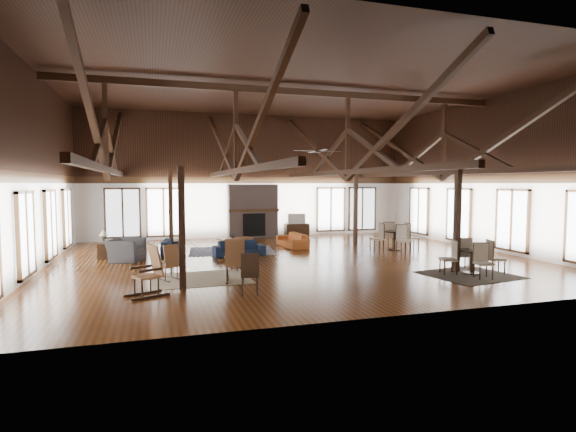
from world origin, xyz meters
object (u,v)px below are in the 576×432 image
object	(u,v)px
sofa_navy_left	(172,246)
tv_console	(297,230)
coffee_table	(235,239)
cafe_table_far	(395,237)
sofa_navy_front	(239,248)
sofa_orange	(292,240)
armchair	(126,250)
cafe_table_near	(472,257)

from	to	relation	value
sofa_navy_left	tv_console	xyz separation A→B (m)	(6.30, 4.07, 0.05)
sofa_navy_left	coffee_table	size ratio (longest dim) A/B	1.21
sofa_navy_left	cafe_table_far	size ratio (longest dim) A/B	0.84
sofa_navy_front	sofa_orange	xyz separation A→B (m)	(2.57, 1.69, 0.01)
armchair	sofa_orange	bearing A→B (deg)	-55.75
sofa_navy_front	armchair	distance (m)	3.90
sofa_navy_front	armchair	size ratio (longest dim) A/B	1.59
coffee_table	cafe_table_far	bearing A→B (deg)	-31.88
sofa_navy_left	cafe_table_far	world-z (taller)	cafe_table_far
coffee_table	armchair	distance (m)	4.23
cafe_table_far	armchair	bearing A→B (deg)	178.14
cafe_table_near	sofa_navy_front	bearing A→B (deg)	138.63
sofa_navy_front	coffee_table	xyz separation A→B (m)	(0.10, 1.35, 0.17)
cafe_table_near	cafe_table_far	size ratio (longest dim) A/B	0.94
tv_console	coffee_table	bearing A→B (deg)	-133.45
sofa_orange	sofa_navy_front	bearing A→B (deg)	-60.84
cafe_table_far	tv_console	xyz separation A→B (m)	(-2.22, 5.79, -0.22)
coffee_table	cafe_table_near	distance (m)	8.78
sofa_orange	tv_console	size ratio (longest dim) A/B	1.59
sofa_navy_front	coffee_table	bearing A→B (deg)	82.10
coffee_table	tv_console	bearing A→B (deg)	30.20
cafe_table_far	sofa_orange	bearing A→B (deg)	150.78
sofa_orange	coffee_table	distance (m)	2.50
sofa_navy_left	armchair	distance (m)	2.12
sofa_navy_left	armchair	size ratio (longest dim) A/B	1.47
sofa_orange	coffee_table	world-z (taller)	sofa_orange
sofa_orange	cafe_table_far	distance (m)	4.16
cafe_table_near	tv_console	distance (m)	10.84
sofa_orange	coffee_table	size ratio (longest dim) A/B	1.36
coffee_table	cafe_table_near	xyz separation A→B (m)	(5.82, -6.57, 0.05)
coffee_table	tv_console	distance (m)	5.65
sofa_orange	armchair	xyz separation A→B (m)	(-6.47, -1.70, 0.10)
sofa_navy_left	cafe_table_near	world-z (taller)	cafe_table_near
sofa_orange	cafe_table_near	xyz separation A→B (m)	(3.35, -6.90, 0.20)
cafe_table_near	tv_console	world-z (taller)	cafe_table_near
armchair	cafe_table_far	xyz separation A→B (m)	(10.10, -0.33, 0.15)
armchair	cafe_table_near	bearing A→B (deg)	-98.39
sofa_orange	cafe_table_near	world-z (taller)	cafe_table_near
sofa_orange	tv_console	xyz separation A→B (m)	(1.41, 3.76, 0.02)
coffee_table	tv_console	xyz separation A→B (m)	(3.88, 4.10, -0.13)
coffee_table	cafe_table_far	xyz separation A→B (m)	(6.10, -1.69, 0.09)
sofa_navy_left	sofa_orange	world-z (taller)	sofa_orange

